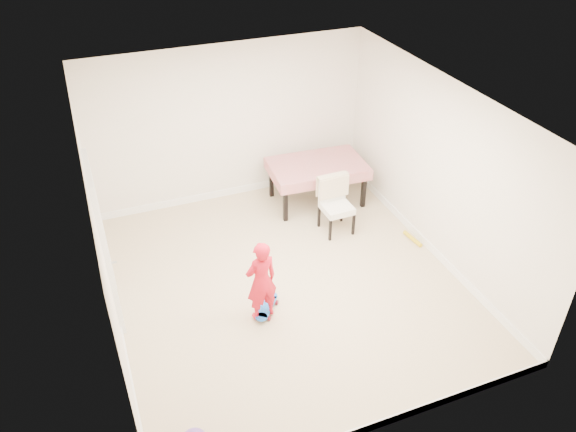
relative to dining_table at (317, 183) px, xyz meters
name	(u,v)px	position (x,y,z in m)	size (l,w,h in m)	color
ground	(287,282)	(-1.23, -1.76, -0.36)	(5.00, 5.00, 0.00)	#C6B08A
ceiling	(286,107)	(-1.23, -1.76, 2.22)	(4.50, 5.00, 0.04)	silver
wall_back	(230,124)	(-1.23, 0.72, 0.94)	(4.50, 0.04, 2.60)	silver
wall_front	(385,340)	(-1.23, -4.24, 0.94)	(4.50, 0.04, 2.60)	silver
wall_left	(102,242)	(-3.46, -1.76, 0.94)	(0.04, 5.00, 2.60)	silver
wall_right	(438,171)	(1.00, -1.76, 0.94)	(0.04, 5.00, 2.60)	silver
door	(105,246)	(-3.45, -1.46, 0.67)	(0.10, 0.94, 2.11)	white
baseboard_back	(234,191)	(-1.23, 0.73, -0.30)	(4.50, 0.02, 0.12)	white
baseboard_front	(374,425)	(-1.23, -4.25, -0.30)	(4.50, 0.02, 0.12)	white
baseboard_left	(120,321)	(-3.47, -1.76, -0.30)	(0.02, 5.00, 0.12)	white
baseboard_right	(426,243)	(1.01, -1.76, -0.30)	(0.02, 5.00, 0.12)	white
dining_table	(317,183)	(0.00, 0.00, 0.00)	(1.53, 0.96, 0.71)	red
dining_chair	(337,206)	(-0.07, -0.89, 0.09)	(0.49, 0.57, 0.90)	white
skateboard	(267,308)	(-1.67, -2.20, -0.32)	(0.56, 0.20, 0.08)	blue
child	(261,283)	(-1.76, -2.28, 0.21)	(0.41, 0.27, 1.14)	red
foam_toy	(413,239)	(0.91, -1.56, -0.33)	(0.06, 0.06, 0.40)	gold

